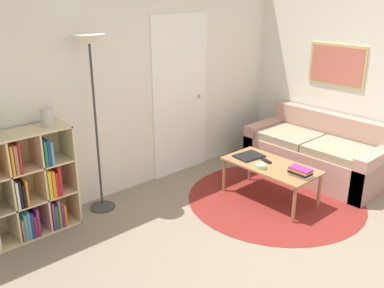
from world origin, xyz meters
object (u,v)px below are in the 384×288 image
Objects in this scene: coffee_table at (271,168)px; bowl at (261,166)px; laptop at (249,156)px; floor_lamp at (91,65)px; bookshelf at (21,189)px; vase_on_shelf at (47,117)px; couch at (318,154)px.

coffee_table is 0.18m from bowl.
coffee_table is 0.32m from laptop.
bowl is (1.36, -1.11, -1.13)m from floor_lamp.
floor_lamp is 2.09m from bowl.
coffee_table is at bearing -88.16° from laptop.
vase_on_shelf is (0.34, 0.00, 0.65)m from bookshelf.
bookshelf is 2.48m from bowl.
bowl is (2.20, -1.13, -0.04)m from bookshelf.
laptop is (-0.01, 0.32, 0.05)m from coffee_table.
couch is at bearing -19.96° from vase_on_shelf.
couch is at bearing 1.96° from coffee_table.
floor_lamp is (0.84, -0.02, 1.09)m from bookshelf.
vase_on_shelf reaches higher than couch.
bookshelf is 0.73m from vase_on_shelf.
floor_lamp is 10.73× the size of vase_on_shelf.
vase_on_shelf is (-1.86, 1.13, 0.68)m from bowl.
bookshelf is at bearing 152.77° from bowl.
coffee_table is at bearing -29.47° from vase_on_shelf.
bowl is at bearing -39.18° from floor_lamp.
vase_on_shelf is at bearing 157.68° from laptop.
floor_lamp is at bearing -2.75° from vase_on_shelf.
bowl is (-0.17, 0.01, 0.07)m from coffee_table.
floor_lamp reaches higher than vase_on_shelf.
floor_lamp reaches higher than coffee_table.
bookshelf is 6.01× the size of vase_on_shelf.
bookshelf is 3.08× the size of laptop.
coffee_table is 3.14× the size of laptop.
vase_on_shelf is (-2.03, 1.14, 0.75)m from coffee_table.
floor_lamp reaches higher than bookshelf.
bowl is at bearing 175.95° from coffee_table.
coffee_table is (2.37, -1.14, -0.10)m from bookshelf.
floor_lamp reaches higher than bowl.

